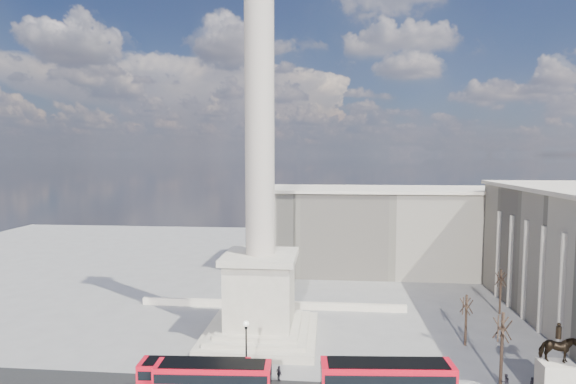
# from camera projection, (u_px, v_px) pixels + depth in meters

# --- Properties ---
(ground) EXTENTS (180.00, 180.00, 0.00)m
(ground) POSITION_uv_depth(u_px,v_px,m) (254.00, 355.00, 51.74)
(ground) COLOR gray
(ground) RESTS_ON ground
(nelsons_column) EXTENTS (14.00, 14.00, 49.85)m
(nelsons_column) POSITION_uv_depth(u_px,v_px,m) (260.00, 237.00, 55.64)
(nelsons_column) COLOR beige
(nelsons_column) RESTS_ON ground
(balustrade_wall) EXTENTS (40.00, 0.60, 1.10)m
(balustrade_wall) POSITION_uv_depth(u_px,v_px,m) (272.00, 305.00, 67.58)
(balustrade_wall) COLOR beige
(balustrade_wall) RESTS_ON ground
(building_northeast) EXTENTS (51.00, 17.00, 16.60)m
(building_northeast) POSITION_uv_depth(u_px,v_px,m) (387.00, 229.00, 88.96)
(building_northeast) COLOR #AFA590
(building_northeast) RESTS_ON ground
(red_bus_a) EXTENTS (10.29, 2.91, 4.13)m
(red_bus_a) POSITION_uv_depth(u_px,v_px,m) (196.00, 381.00, 41.43)
(red_bus_a) COLOR red
(red_bus_a) RESTS_ON ground
(victorian_lamp) EXTENTS (0.57, 0.57, 6.59)m
(victorian_lamp) POSITION_uv_depth(u_px,v_px,m) (246.00, 347.00, 44.76)
(victorian_lamp) COLOR black
(victorian_lamp) RESTS_ON ground
(equestrian_statue) EXTENTS (3.74, 2.80, 7.85)m
(equestrian_statue) POSITION_uv_depth(u_px,v_px,m) (556.00, 377.00, 41.11)
(equestrian_statue) COLOR beige
(equestrian_statue) RESTS_ON ground
(bare_tree_near) EXTENTS (1.82, 1.82, 7.98)m
(bare_tree_near) POSITION_uv_depth(u_px,v_px,m) (503.00, 325.00, 44.15)
(bare_tree_near) COLOR #332319
(bare_tree_near) RESTS_ON ground
(bare_tree_mid) EXTENTS (1.74, 1.74, 6.59)m
(bare_tree_mid) POSITION_uv_depth(u_px,v_px,m) (467.00, 304.00, 53.95)
(bare_tree_mid) COLOR #332319
(bare_tree_mid) RESTS_ON ground
(bare_tree_far) EXTENTS (1.69, 1.69, 6.91)m
(bare_tree_far) POSITION_uv_depth(u_px,v_px,m) (501.00, 277.00, 64.69)
(bare_tree_far) COLOR #332319
(bare_tree_far) RESTS_ON ground
(pedestrian_standing) EXTENTS (0.84, 0.68, 1.61)m
(pedestrian_standing) POSITION_uv_depth(u_px,v_px,m) (506.00, 382.00, 44.07)
(pedestrian_standing) COLOR black
(pedestrian_standing) RESTS_ON ground
(pedestrian_crossing) EXTENTS (0.88, 0.96, 1.58)m
(pedestrian_crossing) POSITION_uv_depth(u_px,v_px,m) (279.00, 373.00, 45.81)
(pedestrian_crossing) COLOR black
(pedestrian_crossing) RESTS_ON ground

